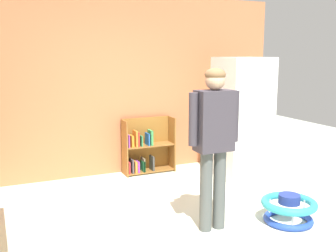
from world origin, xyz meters
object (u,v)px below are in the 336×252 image
(refrigerator, at_px, (242,118))
(standing_person, at_px, (214,135))
(baby_walker, at_px, (289,209))
(bookshelf, at_px, (145,149))

(refrigerator, relative_size, standing_person, 1.05)
(refrigerator, bearing_deg, baby_walker, -106.30)
(refrigerator, height_order, baby_walker, refrigerator)
(refrigerator, bearing_deg, standing_person, -132.92)
(refrigerator, height_order, standing_person, refrigerator)
(bookshelf, xyz_separation_m, baby_walker, (0.76, -2.41, -0.21))
(bookshelf, bearing_deg, baby_walker, -72.39)
(bookshelf, distance_m, standing_person, 2.30)
(refrigerator, relative_size, baby_walker, 2.95)
(refrigerator, relative_size, bookshelf, 2.09)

